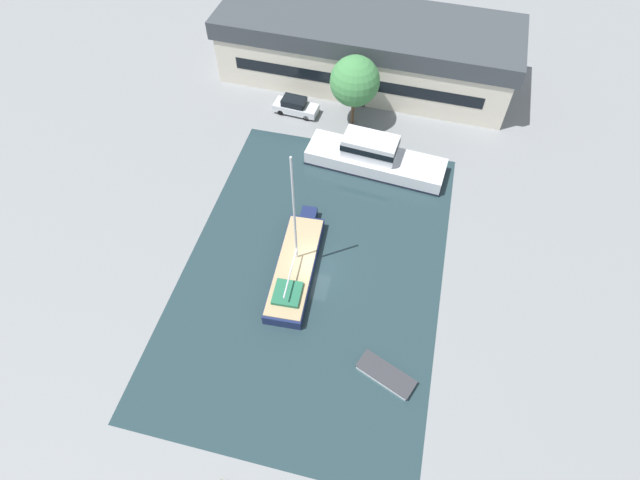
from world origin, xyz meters
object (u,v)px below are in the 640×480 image
Objects in this scene: warehouse_building at (366,49)px; sailboat_moored at (296,266)px; quay_tree_near_building at (355,81)px; small_dinghy at (386,375)px; parked_car at (295,106)px; motor_cruiser at (374,157)px.

warehouse_building is 2.66× the size of sailboat_moored.
quay_tree_near_building reaches higher than small_dinghy.
warehouse_building is at bearing -144.74° from small_dinghy.
parked_car is at bearing -124.66° from warehouse_building.
motor_cruiser reaches higher than parked_car.
warehouse_building is at bearing 85.52° from sailboat_moored.
parked_car is 19.47m from sailboat_moored.
motor_cruiser is at bearing -61.40° from quay_tree_near_building.
warehouse_building is 8.00m from quay_tree_near_building.
motor_cruiser is 3.01× the size of small_dinghy.
warehouse_building reaches higher than parked_car.
parked_car is 1.06× the size of small_dinghy.
quay_tree_near_building is at bearing 93.06° from parked_car.
warehouse_building is 14.13m from motor_cruiser.
warehouse_building is 7.15× the size of small_dinghy.
quay_tree_near_building is 27.08m from small_dinghy.
sailboat_moored is (5.13, -18.78, -0.25)m from parked_car.
quay_tree_near_building is at bearing -141.44° from small_dinghy.
parked_car is (-5.72, -7.67, -2.58)m from warehouse_building.
warehouse_building is 34.49m from small_dinghy.
motor_cruiser is (3.10, -5.69, -3.72)m from quay_tree_near_building.
quay_tree_near_building is 1.67× the size of small_dinghy.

